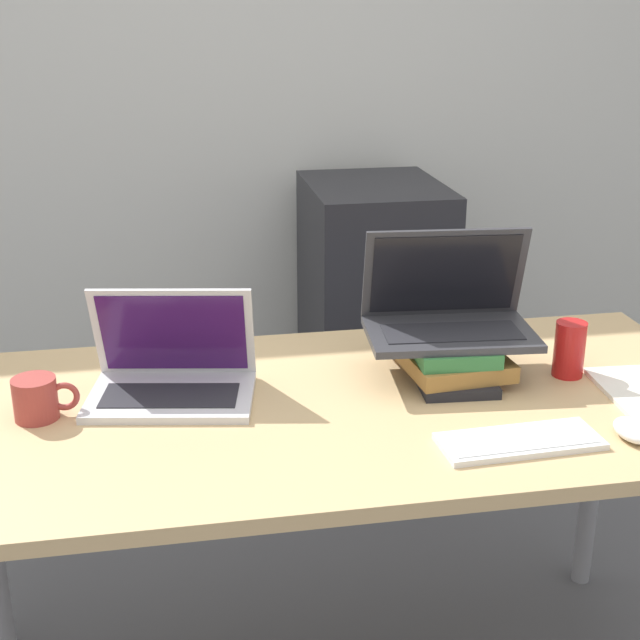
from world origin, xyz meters
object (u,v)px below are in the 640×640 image
laptop_on_books (448,313)px  wireless_keyboard (520,441)px  laptop_left (172,375)px  book_stack (449,357)px  soda_can (569,349)px  mouse (633,430)px  mug (37,398)px  mini_fridge (373,316)px

laptop_on_books → wireless_keyboard: size_ratio=1.22×
laptop_left → book_stack: size_ratio=1.29×
book_stack → soda_can: soda_can is taller
book_stack → soda_can: bearing=-9.9°
laptop_on_books → soda_can: 0.27m
laptop_left → mouse: 0.90m
laptop_left → laptop_on_books: laptop_on_books is taller
wireless_keyboard → mouse: bearing=-3.7°
book_stack → laptop_left: bearing=179.6°
laptop_left → wireless_keyboard: bearing=-27.8°
mug → book_stack: bearing=3.6°
mouse → soda_can: (0.01, 0.29, 0.04)m
soda_can → mouse: bearing=-91.3°
mouse → soda_can: 0.30m
mug → soda_can: bearing=0.5°
wireless_keyboard → soda_can: 0.36m
wireless_keyboard → mug: size_ratio=2.40×
laptop_left → mug: (-0.26, -0.06, -0.00)m
soda_can → laptop_left: bearing=176.7°
laptop_on_books → soda_can: bearing=-15.0°
mug → mini_fridge: mini_fridge is taller
wireless_keyboard → soda_can: bearing=51.5°
book_stack → mug: 0.85m
laptop_left → wireless_keyboard: laptop_left is taller
wireless_keyboard → mug: mug is taller
wireless_keyboard → laptop_on_books: bearing=95.1°
book_stack → soda_can: (0.25, -0.04, 0.02)m
wireless_keyboard → soda_can: size_ratio=2.50×
laptop_left → mug: laptop_left is taller
soda_can → mini_fridge: 1.31m
book_stack → mug: bearing=-176.4°
laptop_left → mouse: size_ratio=3.79×
mouse → book_stack: bearing=126.2°
laptop_on_books → soda_can: (0.25, -0.07, -0.07)m
laptop_on_books → mug: 0.86m
book_stack → wireless_keyboard: size_ratio=0.93×
book_stack → mug: book_stack is taller
laptop_left → mug: 0.27m
laptop_on_books → mug: bearing=-174.8°
laptop_on_books → mouse: 0.45m
laptop_left → mouse: laptop_left is taller
laptop_left → soda_can: bearing=-3.3°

